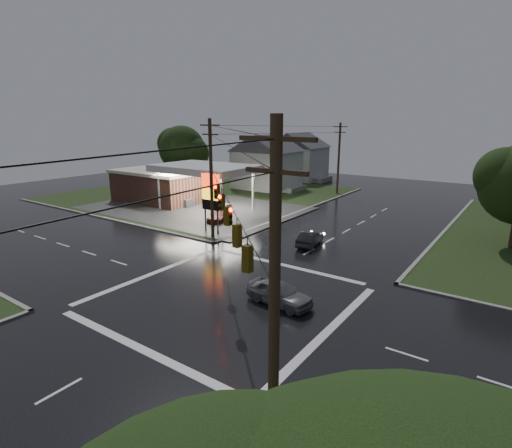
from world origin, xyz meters
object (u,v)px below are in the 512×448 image
Objects in this scene: utility_pole_nw at (211,178)px; car_pump at (219,216)px; gas_station at (172,183)px; pylon_sign at (211,193)px; utility_pole_se at (274,313)px; tree_nw_behind at (182,149)px; car_north at (310,238)px; car_crossing at (279,293)px; house_near at (267,161)px; utility_pole_n at (339,157)px; house_far at (298,156)px.

utility_pole_nw is 8.17m from car_pump.
pylon_sign is (15.18, -9.20, 1.46)m from gas_station.
tree_nw_behind is at bearing 137.66° from utility_pole_se.
car_crossing is at bearing 100.10° from car_north.
house_near reaches higher than car_pump.
utility_pole_nw is 1.10× the size of tree_nw_behind.
utility_pole_se reaches higher than car_north.
pylon_sign is 0.54× the size of house_near.
utility_pole_se is 58.64m from tree_nw_behind.
house_near is at bearing 87.88° from car_pump.
car_crossing is at bearing -71.06° from utility_pole_n.
house_far is 2.82× the size of car_north.
car_crossing is at bearing -37.99° from tree_nw_behind.
car_crossing is at bearing -32.83° from gas_station.
car_pump is (8.78, -33.28, -3.79)m from house_far.
utility_pole_nw reaches higher than utility_pole_n.
utility_pole_nw is 1.00× the size of house_near.
house_far is (3.73, 28.30, 1.86)m from gas_station.
house_near is (-11.45, -2.00, -1.06)m from utility_pole_n.
utility_pole_n is at bearing -79.93° from car_north.
car_pump is (-3.67, 5.22, -5.10)m from utility_pole_nw.
car_pump is at bearing 122.32° from pylon_sign.
car_north is (8.70, 3.14, -5.07)m from utility_pole_nw.
car_north is at bearing -59.12° from house_far.
gas_station is 13.60m from car_pump.
house_far reaches higher than gas_station.
gas_station is 2.38× the size of utility_pole_se.
car_crossing is (12.67, -8.41, -4.99)m from utility_pole_nw.
car_north is 12.21m from car_crossing.
car_pump is (-2.67, 4.22, -3.39)m from pylon_sign.
utility_pole_n is 1.05× the size of tree_nw_behind.
house_near is 1.10× the size of tree_nw_behind.
car_crossing is (3.97, -11.55, 0.08)m from car_north.
pylon_sign is 10.49m from car_north.
tree_nw_behind reaches higher than car_crossing.
pylon_sign is 1.40× the size of car_crossing.
pylon_sign is 0.57× the size of utility_pole_n.
utility_pole_n reaches higher than pylon_sign.
utility_pole_se is 2.59× the size of car_pump.
car_crossing is (12.67, -36.91, -4.74)m from utility_pole_n.
house_near is at bearing -85.24° from house_far.
utility_pole_se is at bearing -69.10° from car_pump.
gas_station is 2.38× the size of utility_pole_nw.
house_near is at bearing 123.79° from utility_pole_se.
house_far is at bearing 94.76° from house_near.
utility_pole_n is at bearing 87.92° from pylon_sign.
utility_pole_n reaches higher than gas_station.
tree_nw_behind is (-24.34, 20.49, 0.46)m from utility_pole_nw.
pylon_sign is at bearing -73.02° from house_far.
utility_pole_nw is (1.00, -1.00, 1.71)m from pylon_sign.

